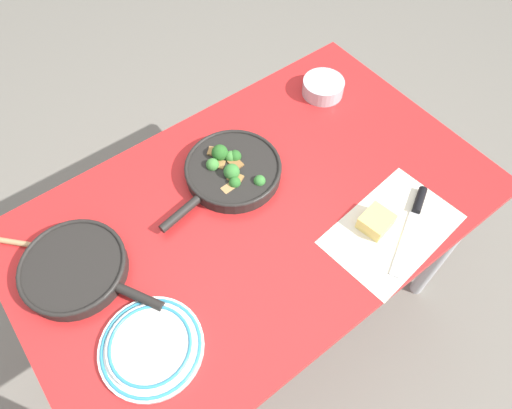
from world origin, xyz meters
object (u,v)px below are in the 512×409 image
(grater_knife, at_px, (414,218))
(cheese_block, at_px, (376,222))
(prep_bowl_steel, at_px, (323,87))
(wooden_spoon, at_px, (36,246))
(skillet_broccoli, at_px, (232,170))
(skillet_eggs, at_px, (75,268))
(dinner_plate_stack, at_px, (151,346))

(grater_knife, bearing_deg, cheese_block, -54.27)
(cheese_block, distance_m, prep_bowl_steel, 0.52)
(wooden_spoon, bearing_deg, skillet_broccoli, 34.94)
(wooden_spoon, bearing_deg, grater_knife, 14.78)
(skillet_broccoli, relative_size, skillet_eggs, 1.13)
(wooden_spoon, height_order, cheese_block, cheese_block)
(skillet_broccoli, distance_m, prep_bowl_steel, 0.45)
(wooden_spoon, distance_m, dinner_plate_stack, 0.43)
(grater_knife, bearing_deg, dinner_plate_stack, -37.46)
(skillet_broccoli, height_order, prep_bowl_steel, skillet_broccoli)
(cheese_block, bearing_deg, skillet_eggs, 152.82)
(skillet_eggs, height_order, prep_bowl_steel, prep_bowl_steel)
(skillet_broccoli, xyz_separation_m, wooden_spoon, (-0.55, 0.12, -0.02))
(wooden_spoon, distance_m, grater_knife, 1.01)
(skillet_broccoli, xyz_separation_m, skillet_eggs, (-0.49, -0.01, -0.00))
(prep_bowl_steel, bearing_deg, skillet_eggs, -173.24)
(skillet_eggs, bearing_deg, grater_knife, 33.96)
(skillet_eggs, relative_size, cheese_block, 3.92)
(cheese_block, bearing_deg, dinner_plate_stack, 173.07)
(skillet_broccoli, relative_size, cheese_block, 4.42)
(skillet_broccoli, relative_size, prep_bowl_steel, 3.03)
(cheese_block, bearing_deg, prep_bowl_steel, 63.78)
(grater_knife, height_order, dinner_plate_stack, dinner_plate_stack)
(wooden_spoon, bearing_deg, prep_bowl_steel, 45.91)
(skillet_broccoli, height_order, skillet_eggs, skillet_broccoli)
(wooden_spoon, height_order, dinner_plate_stack, dinner_plate_stack)
(cheese_block, bearing_deg, grater_knife, -26.55)
(grater_knife, bearing_deg, skillet_broccoli, -81.77)
(dinner_plate_stack, bearing_deg, skillet_broccoli, 33.82)
(dinner_plate_stack, bearing_deg, skillet_eggs, 100.76)
(skillet_eggs, bearing_deg, skillet_broccoli, 62.62)
(skillet_broccoli, distance_m, cheese_block, 0.43)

